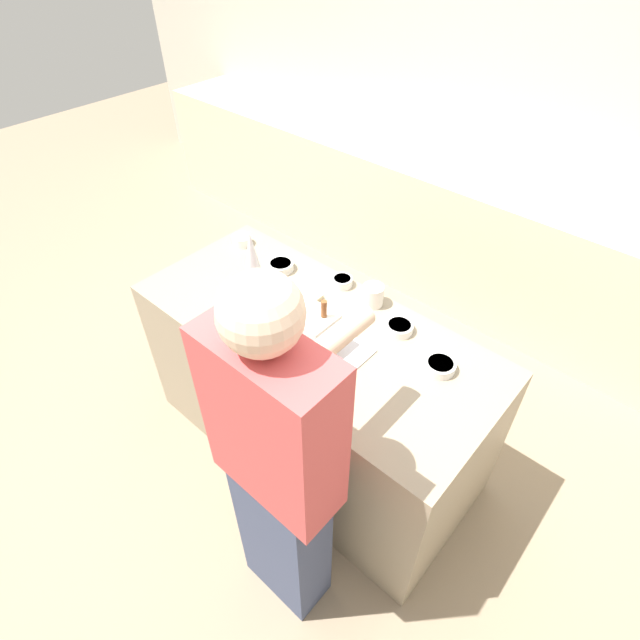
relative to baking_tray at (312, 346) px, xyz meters
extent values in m
plane|color=gray|center=(-0.08, 0.10, -0.89)|extent=(12.00, 12.00, 0.00)
cube|color=beige|center=(-0.08, 2.16, 0.41)|extent=(8.00, 0.05, 2.60)
cube|color=beige|center=(-0.08, 1.84, -0.42)|extent=(6.00, 0.60, 0.93)
cube|color=gray|center=(-0.08, 0.10, -0.45)|extent=(1.72, 0.77, 0.88)
cube|color=silver|center=(0.00, 0.00, 0.00)|extent=(0.45, 0.33, 0.01)
cube|color=brown|center=(0.00, 0.00, 0.06)|extent=(0.17, 0.14, 0.10)
cube|color=white|center=(0.00, 0.00, 0.14)|extent=(0.19, 0.16, 0.07)
cylinder|color=brown|center=(0.05, 0.02, 0.22)|extent=(0.02, 0.02, 0.08)
cone|color=silver|center=(-0.46, 0.10, 0.16)|extent=(0.12, 0.12, 0.33)
cylinder|color=white|center=(-0.81, 0.33, 0.02)|extent=(0.10, 0.10, 0.05)
cylinder|color=brown|center=(-0.81, 0.33, 0.04)|extent=(0.08, 0.08, 0.01)
cylinder|color=silver|center=(-0.49, 0.31, 0.02)|extent=(0.13, 0.13, 0.04)
cylinder|color=green|center=(-0.49, 0.31, 0.03)|extent=(0.11, 0.11, 0.01)
cylinder|color=white|center=(0.48, 0.25, 0.02)|extent=(0.13, 0.13, 0.04)
cylinder|color=green|center=(0.48, 0.25, 0.03)|extent=(0.10, 0.10, 0.01)
cylinder|color=white|center=(0.22, 0.33, 0.02)|extent=(0.12, 0.12, 0.04)
cylinder|color=white|center=(0.22, 0.33, 0.03)|extent=(0.10, 0.10, 0.01)
cylinder|color=white|center=(-0.17, 0.41, 0.02)|extent=(0.10, 0.10, 0.04)
cylinder|color=pink|center=(-0.17, 0.41, 0.03)|extent=(0.08, 0.08, 0.01)
cube|color=#CCB78C|center=(-0.29, 0.22, 0.01)|extent=(0.22, 0.12, 0.02)
cylinder|color=white|center=(0.02, 0.40, 0.05)|extent=(0.10, 0.10, 0.10)
cube|color=#424C6B|center=(0.32, -0.52, -0.47)|extent=(0.35, 0.19, 0.83)
cube|color=#CC4C4C|center=(0.32, -0.52, 0.27)|extent=(0.45, 0.20, 0.66)
sphere|color=beige|center=(0.32, -0.52, 0.71)|extent=(0.22, 0.22, 0.22)
cylinder|color=beige|center=(0.32, -0.30, 0.41)|extent=(0.08, 0.45, 0.08)
camera|label=1|loc=(1.02, -1.10, 1.51)|focal=28.00mm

